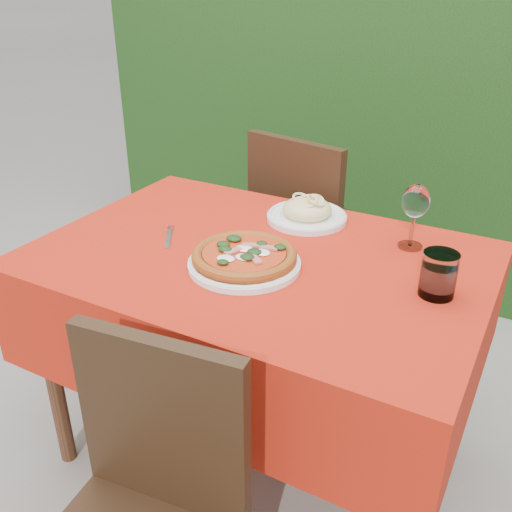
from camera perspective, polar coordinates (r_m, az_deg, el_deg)
The scene contains 10 objects.
ground at distance 2.06m, azimuth 0.20°, elevation -18.68°, with size 60.00×60.00×0.00m, color slate.
hedge at distance 2.95m, azimuth 15.38°, elevation 15.09°, with size 3.20×0.55×1.78m.
dining_table at distance 1.69m, azimuth 0.23°, elevation -4.37°, with size 1.26×0.86×0.75m.
chair_near at distance 1.29m, azimuth -11.18°, elevation -23.78°, with size 0.42×0.42×0.85m.
chair_far at distance 2.29m, azimuth 5.18°, elevation 2.43°, with size 0.50×0.50×0.93m.
pizza_plate at distance 1.53m, azimuth -1.18°, elevation -0.22°, with size 0.31×0.31×0.06m.
pasta_plate at distance 1.83m, azimuth 5.12°, elevation 4.35°, with size 0.26×0.26×0.07m.
water_glass at distance 1.46m, azimuth 17.77°, elevation -1.97°, with size 0.09×0.09×0.11m.
wine_glass at distance 1.66m, azimuth 15.67°, elevation 5.04°, with size 0.08×0.08×0.19m.
fork at distance 1.72m, azimuth -8.74°, elevation 1.71°, with size 0.02×0.18×0.00m, color silver.
Camera 1 is at (0.69, -1.27, 1.47)m, focal length 40.00 mm.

